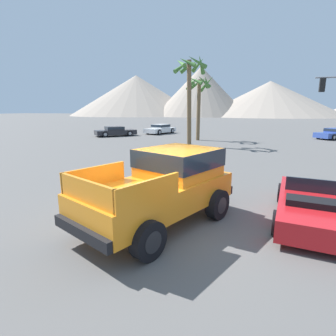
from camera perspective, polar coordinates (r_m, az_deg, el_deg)
name	(u,v)px	position (r m, az deg, el deg)	size (l,w,h in m)	color
ground_plane	(163,228)	(7.04, -1.05, -12.86)	(320.00, 320.00, 0.00)	#5B5956
orange_pickup_truck	(165,182)	(7.09, -0.62, -3.17)	(3.72, 5.05, 1.95)	orange
red_convertible_car	(313,206)	(8.26, 29.01, -7.31)	(2.37, 4.44, 1.09)	red
parked_car_blue	(336,133)	(32.45, 32.68, 6.35)	(4.51, 4.07, 1.11)	#334C9E
parked_car_dark	(115,131)	(31.00, -11.41, 7.88)	(4.58, 4.42, 1.10)	#232328
parked_car_white	(160,129)	(33.46, -1.67, 8.52)	(3.23, 4.80, 1.17)	white
palm_tree_tall	(199,92)	(26.55, 6.76, 16.15)	(2.77, 2.76, 6.23)	brown
palm_tree_short	(190,79)	(22.54, 4.84, 18.76)	(2.88, 2.81, 7.21)	brown
distant_mountain_range	(254,96)	(127.39, 18.29, 14.71)	(181.40, 77.80, 20.73)	gray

